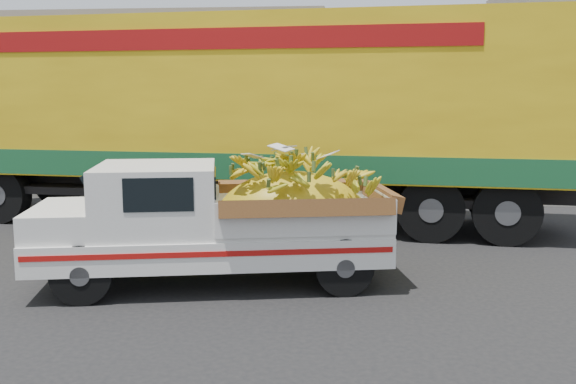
# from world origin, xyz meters

# --- Properties ---
(ground) EXTENTS (100.00, 100.00, 0.00)m
(ground) POSITION_xyz_m (0.00, 0.00, 0.00)
(ground) COLOR black
(ground) RESTS_ON ground
(curb) EXTENTS (60.00, 0.25, 0.15)m
(curb) POSITION_xyz_m (0.00, 6.88, 0.07)
(curb) COLOR gray
(curb) RESTS_ON ground
(sidewalk) EXTENTS (60.00, 4.00, 0.14)m
(sidewalk) POSITION_xyz_m (0.00, 8.98, 0.07)
(sidewalk) COLOR gray
(sidewalk) RESTS_ON ground
(building_left) EXTENTS (18.00, 6.00, 5.00)m
(building_left) POSITION_xyz_m (-8.00, 14.88, 2.50)
(building_left) COLOR gray
(building_left) RESTS_ON ground
(pickup_truck) EXTENTS (4.68, 2.50, 1.56)m
(pickup_truck) POSITION_xyz_m (0.42, 0.47, 0.84)
(pickup_truck) COLOR black
(pickup_truck) RESTS_ON ground
(semi_trailer) EXTENTS (12.04, 3.71, 3.80)m
(semi_trailer) POSITION_xyz_m (-0.17, 4.43, 2.12)
(semi_trailer) COLOR black
(semi_trailer) RESTS_ON ground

